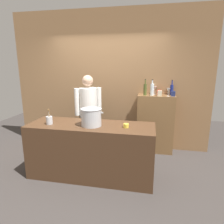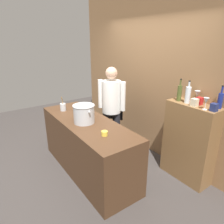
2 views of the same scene
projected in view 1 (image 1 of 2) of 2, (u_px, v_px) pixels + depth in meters
name	position (u px, v px, depth m)	size (l,w,h in m)	color
ground_plane	(92.00, 174.00, 3.41)	(8.00, 8.00, 0.00)	#383330
brick_back_panel	(109.00, 81.00, 4.39)	(4.40, 0.10, 3.00)	olive
prep_counter	(91.00, 150.00, 3.30)	(2.06, 0.70, 0.90)	#472D1C
bar_cabinet	(155.00, 124.00, 4.20)	(0.76, 0.32, 1.24)	brown
chef	(88.00, 111.00, 3.86)	(0.47, 0.41, 1.66)	black
stockpot_large	(91.00, 117.00, 3.11)	(0.39, 0.33, 0.28)	#B7BABF
utensil_crock	(49.00, 120.00, 3.21)	(0.10, 0.10, 0.26)	#B7BABF
butter_jar	(126.00, 126.00, 3.04)	(0.08, 0.08, 0.06)	yellow
wine_bottle_clear	(152.00, 89.00, 4.00)	(0.08, 0.08, 0.33)	silver
wine_bottle_olive	(145.00, 89.00, 4.02)	(0.07, 0.07, 0.33)	#475123
wine_bottle_cobalt	(172.00, 90.00, 4.07)	(0.07, 0.07, 0.31)	navy
wine_glass_tall	(155.00, 89.00, 4.13)	(0.08, 0.08, 0.17)	silver
wine_glass_wide	(168.00, 90.00, 3.89)	(0.07, 0.07, 0.16)	silver
spice_tin_red	(159.00, 93.00, 4.07)	(0.08, 0.08, 0.11)	red
spice_tin_cream	(160.00, 93.00, 3.95)	(0.08, 0.08, 0.11)	beige
spice_tin_navy	(173.00, 94.00, 3.93)	(0.08, 0.08, 0.10)	navy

